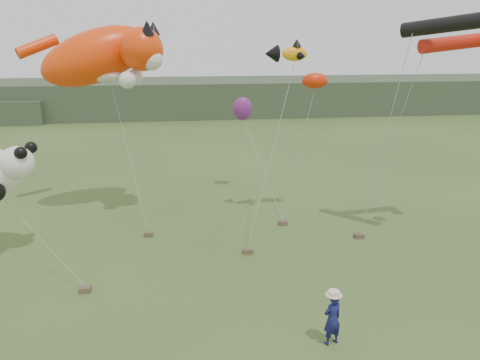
# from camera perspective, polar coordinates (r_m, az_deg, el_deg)

# --- Properties ---
(ground) EXTENTS (120.00, 120.00, 0.00)m
(ground) POSITION_cam_1_polar(r_m,az_deg,el_deg) (16.09, 5.67, -15.87)
(ground) COLOR #385123
(ground) RESTS_ON ground
(headland) EXTENTS (90.00, 13.00, 4.00)m
(headland) POSITION_cam_1_polar(r_m,az_deg,el_deg) (58.25, -7.47, 9.91)
(headland) COLOR #2D3D28
(headland) RESTS_ON ground
(festival_attendant) EXTENTS (0.70, 0.57, 1.65)m
(festival_attendant) POSITION_cam_1_polar(r_m,az_deg,el_deg) (14.49, 11.18, -16.28)
(festival_attendant) COLOR #151752
(festival_attendant) RESTS_ON ground
(sandbag_anchors) EXTENTS (11.89, 5.60, 0.20)m
(sandbag_anchors) POSITION_cam_1_polar(r_m,az_deg,el_deg) (20.58, -1.07, -7.82)
(sandbag_anchors) COLOR brown
(sandbag_anchors) RESTS_ON ground
(cat_kite) EXTENTS (7.17, 4.10, 4.02)m
(cat_kite) POSITION_cam_1_polar(r_m,az_deg,el_deg) (23.90, -16.01, 14.39)
(cat_kite) COLOR #F33908
(cat_kite) RESTS_ON ground
(fish_kite) EXTENTS (2.07, 1.38, 1.05)m
(fish_kite) POSITION_cam_1_polar(r_m,az_deg,el_deg) (22.29, 5.62, 15.13)
(fish_kite) COLOR #FFA60F
(fish_kite) RESTS_ON ground
(tube_kites) EXTENTS (4.28, 2.85, 1.72)m
(tube_kites) POSITION_cam_1_polar(r_m,az_deg,el_deg) (21.84, 24.91, 15.97)
(tube_kites) COLOR black
(tube_kites) RESTS_ON ground
(misc_kites) EXTENTS (4.06, 5.19, 2.94)m
(misc_kites) POSITION_cam_1_polar(r_m,az_deg,el_deg) (25.43, 3.53, 9.89)
(misc_kites) COLOR red
(misc_kites) RESTS_ON ground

